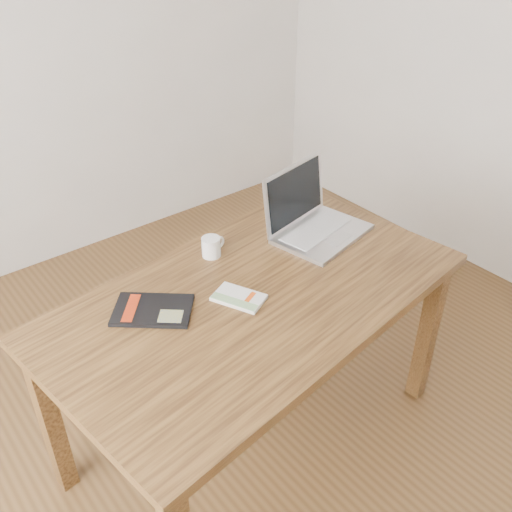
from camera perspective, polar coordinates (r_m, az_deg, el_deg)
room at (r=1.46m, az=-3.11°, el=8.87°), size 4.04×4.04×2.70m
desk at (r=2.06m, az=-0.04°, el=-5.60°), size 1.58×1.02×0.75m
white_guidebook at (r=1.97m, az=-1.73°, el=-4.20°), size 0.17×0.20×0.02m
black_guidebook at (r=1.95m, az=-10.29°, el=-5.33°), size 0.31×0.30×0.01m
laptop at (r=2.33m, az=5.67°, el=3.64°), size 0.43×0.37×0.27m
coffee_mug at (r=2.18m, az=-4.46°, el=0.98°), size 0.11×0.07×0.08m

